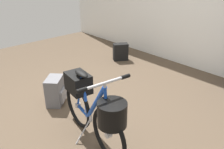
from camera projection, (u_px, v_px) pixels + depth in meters
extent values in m
plane|color=brown|center=(91.00, 118.00, 2.83)|extent=(6.78, 6.78, 0.00)
torus|color=black|center=(108.00, 135.00, 2.14)|extent=(0.53, 0.11, 0.53)
cylinder|color=#B7B7BC|center=(108.00, 135.00, 2.14)|extent=(0.07, 0.06, 0.06)
torus|color=black|center=(78.00, 105.00, 2.60)|extent=(0.53, 0.11, 0.53)
cylinder|color=#B7B7BC|center=(78.00, 105.00, 2.60)|extent=(0.07, 0.06, 0.06)
cylinder|color=#1947B2|center=(83.00, 111.00, 2.51)|extent=(0.24, 0.07, 0.05)
cylinder|color=#1947B2|center=(96.00, 103.00, 2.20)|extent=(0.37, 0.09, 0.51)
cylinder|color=#1947B2|center=(85.00, 96.00, 2.37)|extent=(0.14, 0.05, 0.44)
cylinder|color=#1947B2|center=(83.00, 111.00, 2.51)|extent=(0.23, 0.06, 0.04)
cylinder|color=#1947B2|center=(107.00, 112.00, 2.06)|extent=(0.08, 0.04, 0.48)
cylinder|color=#1947B2|center=(80.00, 91.00, 2.46)|extent=(0.16, 0.04, 0.43)
ellipsoid|color=black|center=(81.00, 73.00, 2.31)|extent=(0.23, 0.12, 0.05)
cylinder|color=#B7B7BC|center=(105.00, 85.00, 1.97)|extent=(0.03, 0.03, 0.04)
cylinder|color=#B7B7BC|center=(105.00, 83.00, 1.96)|extent=(0.09, 0.44, 0.03)
cylinder|color=black|center=(82.00, 90.00, 1.85)|extent=(0.05, 0.09, 0.04)
cylinder|color=black|center=(125.00, 77.00, 2.07)|extent=(0.05, 0.09, 0.04)
cylinder|color=#B7B7BC|center=(88.00, 116.00, 2.43)|extent=(0.14, 0.03, 0.14)
cylinder|color=#B7B7BC|center=(83.00, 132.00, 2.41)|extent=(0.04, 0.19, 0.25)
cylinder|color=black|center=(112.00, 114.00, 1.99)|extent=(0.29, 0.29, 0.22)
cube|color=black|center=(78.00, 83.00, 2.43)|extent=(0.30, 0.24, 0.20)
cube|color=black|center=(121.00, 52.00, 4.49)|extent=(0.27, 0.31, 0.33)
cube|color=black|center=(120.00, 53.00, 4.59)|extent=(0.13, 0.18, 0.14)
cube|color=slate|center=(55.00, 91.00, 3.05)|extent=(0.33, 0.34, 0.37)
cube|color=gray|center=(63.00, 95.00, 3.07)|extent=(0.16, 0.17, 0.16)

